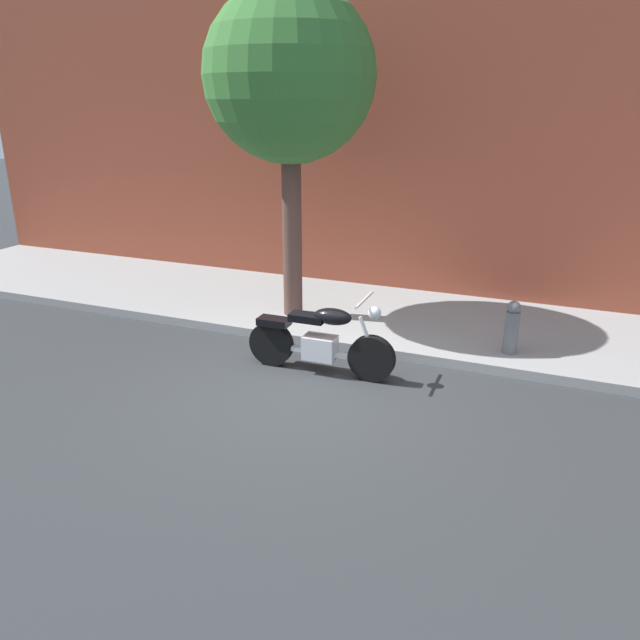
{
  "coord_description": "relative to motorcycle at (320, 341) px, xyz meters",
  "views": [
    {
      "loc": [
        2.91,
        -6.51,
        3.53
      ],
      "look_at": [
        -0.02,
        0.63,
        0.76
      ],
      "focal_mm": 34.78,
      "sensor_mm": 36.0,
      "label": 1
    }
  ],
  "objects": [
    {
      "name": "ground_plane",
      "position": [
        0.02,
        -0.64,
        -0.45
      ],
      "size": [
        60.0,
        60.0,
        0.0
      ],
      "primitive_type": "plane",
      "color": "#303335"
    },
    {
      "name": "sidewalk",
      "position": [
        0.02,
        2.31,
        -0.38
      ],
      "size": [
        19.11,
        3.03,
        0.14
      ],
      "primitive_type": "cube",
      "color": "#989898",
      "rests_on": "ground"
    },
    {
      "name": "building_facade",
      "position": [
        0.02,
        4.07,
        3.26
      ],
      "size": [
        19.11,
        0.5,
        7.43
      ],
      "primitive_type": "cube",
      "color": "brown",
      "rests_on": "ground"
    },
    {
      "name": "motorcycle",
      "position": [
        0.0,
        0.0,
        0.0
      ],
      "size": [
        2.08,
        0.7,
        1.13
      ],
      "color": "black",
      "rests_on": "ground"
    },
    {
      "name": "street_tree",
      "position": [
        -1.19,
        1.73,
        3.35
      ],
      "size": [
        2.57,
        2.57,
        5.13
      ],
      "color": "brown",
      "rests_on": "ground"
    },
    {
      "name": "fire_hydrant",
      "position": [
        2.34,
        1.34,
        0.0
      ],
      "size": [
        0.2,
        0.2,
        0.91
      ],
      "color": "slate",
      "rests_on": "ground"
    }
  ]
}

